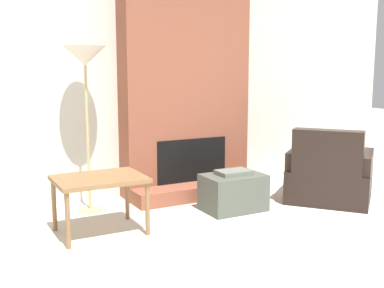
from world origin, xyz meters
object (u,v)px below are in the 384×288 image
(side_table, at_px, (99,183))
(armchair, at_px, (329,178))
(ottoman, at_px, (233,192))
(floor_lamp_left, at_px, (85,64))

(side_table, bearing_deg, armchair, -4.20)
(ottoman, relative_size, floor_lamp_left, 0.37)
(ottoman, relative_size, side_table, 0.80)
(armchair, xyz_separation_m, side_table, (-2.69, 0.20, 0.21))
(armchair, bearing_deg, ottoman, 40.17)
(side_table, relative_size, floor_lamp_left, 0.46)
(ottoman, distance_m, side_table, 1.53)
(side_table, distance_m, floor_lamp_left, 1.35)
(ottoman, bearing_deg, armchair, -10.30)
(armchair, height_order, side_table, armchair)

